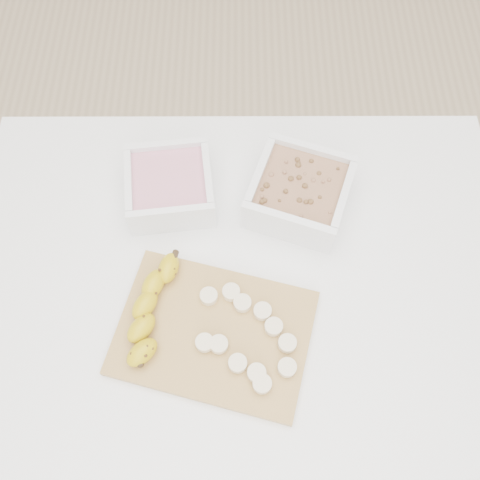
{
  "coord_description": "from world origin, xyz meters",
  "views": [
    {
      "loc": [
        -0.0,
        -0.38,
        1.64
      ],
      "look_at": [
        0.0,
        0.03,
        0.81
      ],
      "focal_mm": 40.0,
      "sensor_mm": 36.0,
      "label": 1
    }
  ],
  "objects_px": {
    "bowl_yogurt": "(170,186)",
    "bowl_granola": "(300,192)",
    "banana": "(151,310)",
    "table": "(240,288)",
    "cutting_board": "(214,333)"
  },
  "relations": [
    {
      "from": "bowl_yogurt",
      "to": "bowl_granola",
      "type": "xyz_separation_m",
      "value": [
        0.24,
        -0.02,
        0.0
      ]
    },
    {
      "from": "banana",
      "to": "bowl_granola",
      "type": "bearing_deg",
      "value": 65.49
    },
    {
      "from": "table",
      "to": "cutting_board",
      "type": "height_order",
      "value": "cutting_board"
    },
    {
      "from": "table",
      "to": "banana",
      "type": "distance_m",
      "value": 0.22
    },
    {
      "from": "bowl_yogurt",
      "to": "cutting_board",
      "type": "bearing_deg",
      "value": -72.56
    },
    {
      "from": "bowl_yogurt",
      "to": "banana",
      "type": "height_order",
      "value": "bowl_yogurt"
    },
    {
      "from": "cutting_board",
      "to": "banana",
      "type": "bearing_deg",
      "value": 163.46
    },
    {
      "from": "cutting_board",
      "to": "bowl_yogurt",
      "type": "bearing_deg",
      "value": 107.44
    },
    {
      "from": "table",
      "to": "cutting_board",
      "type": "distance_m",
      "value": 0.16
    },
    {
      "from": "table",
      "to": "bowl_granola",
      "type": "xyz_separation_m",
      "value": [
        0.11,
        0.14,
        0.14
      ]
    },
    {
      "from": "table",
      "to": "cutting_board",
      "type": "xyz_separation_m",
      "value": [
        -0.05,
        -0.12,
        0.1
      ]
    },
    {
      "from": "table",
      "to": "bowl_yogurt",
      "type": "relative_size",
      "value": 5.71
    },
    {
      "from": "bowl_granola",
      "to": "banana",
      "type": "height_order",
      "value": "bowl_granola"
    },
    {
      "from": "table",
      "to": "bowl_yogurt",
      "type": "height_order",
      "value": "bowl_yogurt"
    },
    {
      "from": "banana",
      "to": "cutting_board",
      "type": "bearing_deg",
      "value": 8.06
    }
  ]
}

